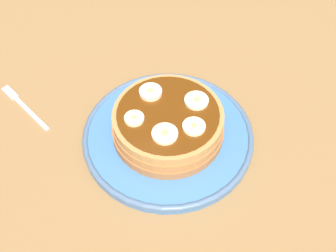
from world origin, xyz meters
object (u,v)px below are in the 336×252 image
object	(u,v)px
banana_slice_1	(196,101)
fork	(22,104)
plate	(168,134)
banana_slice_2	(151,92)
banana_slice_0	(165,134)
pancake_stack	(167,123)
banana_slice_3	(134,119)
banana_slice_4	(196,125)

from	to	relation	value
banana_slice_1	fork	xyz separation A→B (cm)	(-13.29, 25.02, -5.80)
plate	fork	world-z (taller)	plate
plate	banana_slice_2	world-z (taller)	banana_slice_2
banana_slice_0	banana_slice_2	size ratio (longest dim) A/B	1.06
banana_slice_1	plate	bearing A→B (deg)	154.21
pancake_stack	banana_slice_2	bearing A→B (deg)	71.02
banana_slice_0	fork	bearing A→B (deg)	102.90
plate	banana_slice_0	xyz separation A→B (cm)	(-3.41, -2.07, 5.21)
banana_slice_1	banana_slice_2	size ratio (longest dim) A/B	1.04
banana_slice_0	banana_slice_3	xyz separation A→B (cm)	(-0.42, 5.03, -0.01)
pancake_stack	banana_slice_0	size ratio (longest dim) A/B	4.76
banana_slice_1	banana_slice_4	xyz separation A→B (cm)	(-3.72, -2.44, -0.03)
plate	banana_slice_3	xyz separation A→B (cm)	(-3.84, 2.96, 5.21)
banana_slice_2	banana_slice_3	bearing A→B (deg)	-165.86
banana_slice_1	fork	size ratio (longest dim) A/B	0.27
pancake_stack	banana_slice_4	size ratio (longest dim) A/B	5.34
pancake_stack	banana_slice_3	xyz separation A→B (cm)	(-3.83, 2.78, 2.50)
pancake_stack	banana_slice_0	distance (cm)	4.79
banana_slice_2	fork	size ratio (longest dim) A/B	0.26
pancake_stack	fork	world-z (taller)	pancake_stack
banana_slice_0	fork	xyz separation A→B (cm)	(-5.75, 25.09, -5.80)
banana_slice_2	banana_slice_3	distance (cm)	5.40
pancake_stack	banana_slice_2	xyz separation A→B (cm)	(1.41, 4.10, 2.58)
banana_slice_1	banana_slice_3	xyz separation A→B (cm)	(-7.96, 4.95, -0.01)
banana_slice_4	fork	xyz separation A→B (cm)	(-9.57, 27.45, -5.77)
banana_slice_2	banana_slice_4	bearing A→B (deg)	-96.49
pancake_stack	fork	bearing A→B (deg)	111.83
banana_slice_4	fork	world-z (taller)	banana_slice_4
plate	banana_slice_3	bearing A→B (deg)	142.38
banana_slice_0	pancake_stack	bearing A→B (deg)	33.42
banana_slice_0	fork	size ratio (longest dim) A/B	0.27
banana_slice_0	plate	bearing A→B (deg)	31.23
fork	banana_slice_3	bearing A→B (deg)	-75.14
banana_slice_0	banana_slice_1	xyz separation A→B (cm)	(7.54, 0.08, 0.00)
banana_slice_1	banana_slice_0	bearing A→B (deg)	-179.43
pancake_stack	banana_slice_2	distance (cm)	5.05
plate	fork	xyz separation A→B (cm)	(-9.16, 23.02, -0.58)
fork	pancake_stack	bearing A→B (deg)	-68.17
plate	banana_slice_2	distance (cm)	6.94
banana_slice_1	banana_slice_3	size ratio (longest dim) A/B	1.26
banana_slice_0	banana_slice_4	xyz separation A→B (cm)	(3.82, -2.36, -0.02)
plate	banana_slice_0	distance (cm)	6.57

